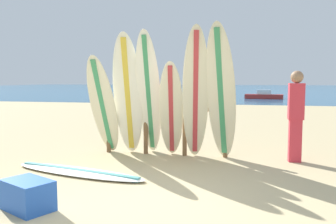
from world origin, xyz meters
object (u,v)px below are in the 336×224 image
at_px(surfboard_leaning_center_right, 195,94).
at_px(beachgoer_standing, 296,112).
at_px(surfboard_leaning_left, 128,96).
at_px(surfboard_leaning_center, 171,110).
at_px(small_boat_offshore, 264,96).
at_px(cooler_box, 28,195).
at_px(surfboard_leaning_right, 221,94).
at_px(surfboard_leaning_center_left, 149,95).
at_px(surfboard_leaning_far_left, 103,106).
at_px(surfboard_rack, 165,122).
at_px(surfboard_lying_on_sand, 78,172).

bearing_deg(surfboard_leaning_center_right, beachgoer_standing, 7.74).
relative_size(surfboard_leaning_left, surfboard_leaning_center_right, 0.96).
height_order(surfboard_leaning_center, small_boat_offshore, surfboard_leaning_center).
bearing_deg(beachgoer_standing, cooler_box, -136.57).
height_order(surfboard_leaning_right, beachgoer_standing, surfboard_leaning_right).
distance_m(surfboard_leaning_center_left, surfboard_leaning_center_right, 0.95).
xyz_separation_m(surfboard_leaning_left, small_boat_offshore, (3.88, 22.71, -0.96)).
xyz_separation_m(surfboard_leaning_far_left, cooler_box, (0.27, -3.00, -0.83)).
bearing_deg(surfboard_leaning_center_left, surfboard_rack, 44.27).
distance_m(surfboard_leaning_far_left, surfboard_leaning_center_left, 0.95).
height_order(surfboard_leaning_center_right, small_boat_offshore, surfboard_leaning_center_right).
bearing_deg(surfboard_leaning_right, surfboard_leaning_center_right, 177.37).
bearing_deg(beachgoer_standing, surfboard_leaning_right, -168.69).
xyz_separation_m(surfboard_leaning_left, surfboard_leaning_center, (0.88, 0.00, -0.27)).
relative_size(surfboard_leaning_center_left, surfboard_leaning_right, 0.96).
bearing_deg(cooler_box, surfboard_leaning_right, 81.65).
relative_size(surfboard_leaning_center, small_boat_offshore, 0.62).
distance_m(surfboard_leaning_left, cooler_box, 3.25).
relative_size(surfboard_leaning_far_left, surfboard_leaning_center_right, 0.80).
distance_m(surfboard_leaning_center, surfboard_lying_on_sand, 2.14).
distance_m(surfboard_lying_on_sand, cooler_box, 1.64).
height_order(surfboard_rack, cooler_box, surfboard_rack).
height_order(surfboard_rack, surfboard_leaning_center_left, surfboard_leaning_center_left).
bearing_deg(surfboard_lying_on_sand, beachgoer_standing, 24.40).
height_order(surfboard_leaning_far_left, surfboard_leaning_center_right, surfboard_leaning_center_right).
xyz_separation_m(surfboard_leaning_left, surfboard_leaning_right, (1.84, -0.09, 0.06)).
bearing_deg(surfboard_leaning_far_left, surfboard_leaning_left, 8.24).
distance_m(surfboard_leaning_right, cooler_box, 3.80).
xyz_separation_m(surfboard_leaning_right, surfboard_lying_on_sand, (-2.24, -1.36, -1.25)).
distance_m(surfboard_leaning_center_right, surfboard_lying_on_sand, 2.55).
xyz_separation_m(surfboard_leaning_right, cooler_box, (-2.08, -2.99, -1.10)).
bearing_deg(small_boat_offshore, surfboard_leaning_left, -99.70).
bearing_deg(small_boat_offshore, surfboard_leaning_right, -95.11).
xyz_separation_m(surfboard_rack, surfboard_leaning_center_right, (0.68, -0.37, 0.59)).
bearing_deg(small_boat_offshore, surfboard_rack, -98.12).
xyz_separation_m(beachgoer_standing, cooler_box, (-3.45, -3.26, -0.76)).
bearing_deg(surfboard_leaning_far_left, surfboard_leaning_center_left, 7.44).
height_order(surfboard_leaning_center, cooler_box, surfboard_leaning_center).
relative_size(surfboard_leaning_center_right, cooler_box, 4.22).
bearing_deg(surfboard_leaning_left, small_boat_offshore, 80.30).
xyz_separation_m(surfboard_rack, surfboard_leaning_center_left, (-0.27, -0.26, 0.56)).
bearing_deg(surfboard_leaning_left, surfboard_leaning_center_left, 6.48).
relative_size(surfboard_rack, surfboard_leaning_left, 1.05).
height_order(surfboard_leaning_far_left, surfboard_leaning_right, surfboard_leaning_right).
xyz_separation_m(surfboard_leaning_center_right, small_boat_offshore, (2.52, 22.78, -1.01)).
xyz_separation_m(surfboard_leaning_right, beachgoer_standing, (1.37, 0.27, -0.34)).
bearing_deg(cooler_box, surfboard_leaning_left, 112.13).
xyz_separation_m(surfboard_leaning_center, cooler_box, (-1.11, -3.08, -0.77)).
height_order(surfboard_leaning_center, beachgoer_standing, surfboard_leaning_center).
relative_size(surfboard_leaning_center_left, surfboard_leaning_center_right, 0.98).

